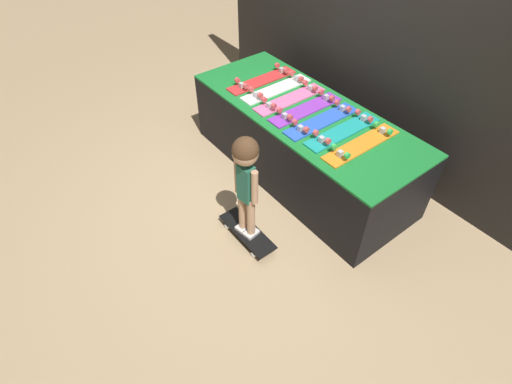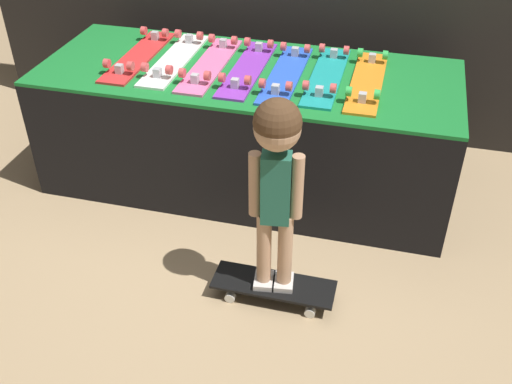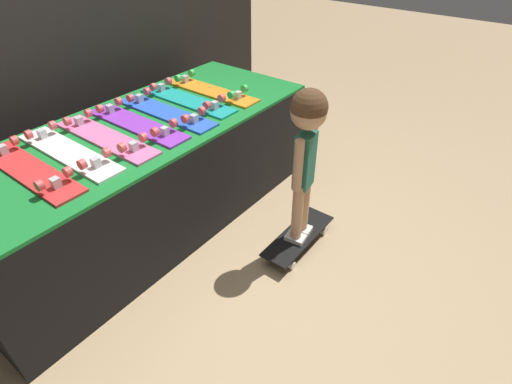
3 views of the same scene
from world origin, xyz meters
The scene contains 12 objects.
ground_plane centered at (0.00, 0.00, 0.00)m, with size 16.00×16.00×0.00m, color tan.
back_wall centered at (0.00, 1.36, 1.34)m, with size 4.29×0.10×2.68m.
display_rack centered at (0.00, 0.54, 0.38)m, with size 2.43×0.95×0.76m.
skateboard_red_on_rack centered at (-0.68, 0.56, 0.77)m, with size 0.17×0.80×0.09m.
skateboard_white_on_rack centered at (-0.46, 0.57, 0.77)m, with size 0.17×0.80×0.09m.
skateboard_pink_on_rack centered at (-0.23, 0.55, 0.77)m, with size 0.17×0.80×0.09m.
skateboard_purple_on_rack centered at (0.00, 0.55, 0.77)m, with size 0.17×0.80×0.09m.
skateboard_blue_on_rack centered at (0.23, 0.53, 0.77)m, with size 0.17×0.80×0.09m.
skateboard_teal_on_rack centered at (0.46, 0.57, 0.77)m, with size 0.17×0.80×0.09m.
skateboard_orange_on_rack centered at (0.68, 0.55, 0.77)m, with size 0.17×0.80×0.09m.
skateboard_on_floor centered at (0.40, -0.45, 0.07)m, with size 0.61×0.20×0.09m.
child centered at (0.40, -0.45, 0.80)m, with size 0.24×0.21×1.02m.
Camera 1 is at (2.27, -1.79, 2.81)m, focal length 28.00 mm.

